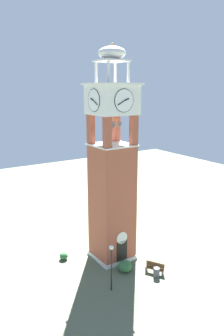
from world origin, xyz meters
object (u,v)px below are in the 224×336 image
Objects in this scene: park_bench at (155,268)px; lamp_post at (111,259)px; clock_tower at (112,177)px; trash_bin at (156,272)px.

lamp_post reaches higher than park_bench.
clock_tower is 8.59m from park_bench.
lamp_post is (-2.84, -4.24, -5.10)m from clock_tower.
lamp_post is (-4.38, 0.06, 2.18)m from park_bench.
trash_bin is at bearing -7.71° from lamp_post.
park_bench is 0.42× the size of lamp_post.
clock_tower is 23.52× the size of trash_bin.
clock_tower reaches higher than park_bench.
lamp_post is 4.74m from trash_bin.
trash_bin is (-0.25, -0.50, -0.08)m from park_bench.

